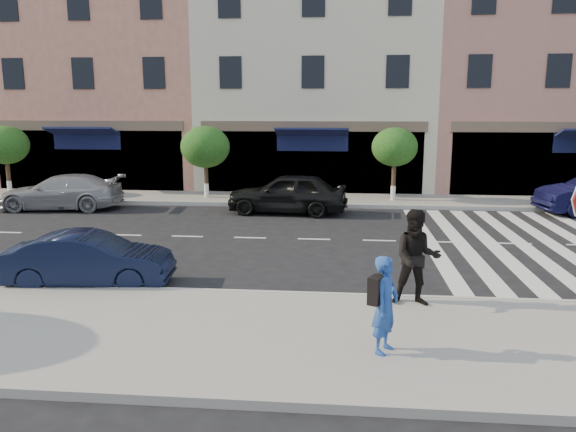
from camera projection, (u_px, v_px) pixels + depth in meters
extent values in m
plane|color=black|center=(306.00, 278.00, 13.41)|extent=(120.00, 120.00, 0.00)
cube|color=gray|center=(293.00, 339.00, 9.73)|extent=(60.00, 4.50, 0.15)
cube|color=gray|center=(322.00, 200.00, 24.14)|extent=(60.00, 3.00, 0.15)
cube|color=tan|center=(119.00, 49.00, 29.67)|extent=(10.00, 9.00, 14.00)
cube|color=beige|center=(317.00, 77.00, 29.00)|extent=(11.00, 9.00, 11.00)
cube|color=tan|center=(560.00, 55.00, 27.71)|extent=(13.00, 9.00, 13.00)
cylinder|color=#473323|center=(9.00, 176.00, 25.05)|extent=(0.18, 0.18, 1.65)
cylinder|color=silver|center=(10.00, 187.00, 25.15)|extent=(0.20, 0.20, 0.60)
ellipsoid|color=#164E17|center=(6.00, 145.00, 24.78)|extent=(2.00, 2.00, 1.70)
cylinder|color=#473323|center=(206.00, 179.00, 24.23)|extent=(0.18, 0.18, 1.60)
cylinder|color=silver|center=(207.00, 190.00, 24.33)|extent=(0.20, 0.20, 0.60)
ellipsoid|color=#164E17|center=(205.00, 147.00, 23.96)|extent=(2.10, 2.10, 1.79)
cylinder|color=#473323|center=(393.00, 180.00, 23.49)|extent=(0.18, 0.18, 1.71)
cylinder|color=silver|center=(393.00, 193.00, 23.60)|extent=(0.20, 0.20, 0.60)
ellipsoid|color=#164E17|center=(395.00, 147.00, 23.22)|extent=(1.90, 1.90, 1.62)
imported|color=#22479C|center=(386.00, 305.00, 8.91)|extent=(0.60, 0.69, 1.59)
imported|color=black|center=(417.00, 258.00, 11.03)|extent=(0.97, 0.78, 1.93)
imported|color=black|center=(89.00, 260.00, 12.76)|extent=(3.83, 1.65, 1.22)
imported|color=gray|center=(61.00, 192.00, 22.21)|extent=(4.90, 2.31, 1.38)
imported|color=black|center=(287.00, 193.00, 21.37)|extent=(4.67, 2.16, 1.55)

